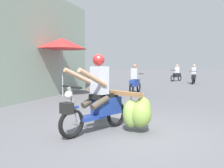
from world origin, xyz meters
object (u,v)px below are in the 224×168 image
at_px(motorbike_distant_ahead_right, 177,74).
at_px(motorbike_distant_far_ahead, 194,76).
at_px(motorbike_distant_ahead_left, 135,82).
at_px(market_umbrella_near_shop, 62,44).
at_px(motorbike_main_loaded, 114,105).
at_px(produce_crate, 103,86).

distance_m(motorbike_distant_ahead_right, motorbike_distant_far_ahead, 2.86).
relative_size(motorbike_distant_ahead_left, market_umbrella_near_shop, 0.66).
height_order(motorbike_distant_ahead_left, motorbike_distant_ahead_right, same).
xyz_separation_m(motorbike_distant_ahead_right, motorbike_distant_far_ahead, (1.34, -2.53, 0.00)).
xyz_separation_m(motorbike_main_loaded, motorbike_distant_ahead_left, (-1.05, 6.24, 0.05)).
bearing_deg(market_umbrella_near_shop, produce_crate, 84.76).
relative_size(motorbike_distant_ahead_left, motorbike_distant_ahead_right, 1.10).
relative_size(market_umbrella_near_shop, produce_crate, 4.41).
bearing_deg(motorbike_distant_ahead_right, produce_crate, -114.28).
distance_m(motorbike_main_loaded, motorbike_distant_far_ahead, 13.26).
relative_size(motorbike_distant_far_ahead, market_umbrella_near_shop, 0.66).
distance_m(motorbike_distant_ahead_left, motorbike_distant_far_ahead, 7.43).
xyz_separation_m(motorbike_main_loaded, motorbike_distant_far_ahead, (1.64, 13.16, 0.05)).
bearing_deg(motorbike_distant_far_ahead, motorbike_distant_ahead_right, 117.88).
distance_m(motorbike_distant_ahead_right, produce_crate, 8.66).
height_order(motorbike_distant_far_ahead, produce_crate, motorbike_distant_far_ahead).
distance_m(motorbike_distant_ahead_left, produce_crate, 2.74).
relative_size(motorbike_main_loaded, motorbike_distant_ahead_right, 1.37).
distance_m(motorbike_distant_ahead_left, motorbike_distant_ahead_right, 9.55).
bearing_deg(motorbike_main_loaded, motorbike_distant_far_ahead, 82.91).
height_order(motorbike_distant_ahead_right, produce_crate, motorbike_distant_ahead_right).
xyz_separation_m(motorbike_distant_ahead_right, market_umbrella_near_shop, (-3.91, -11.72, 1.67)).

